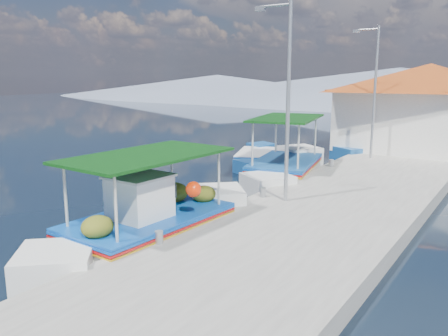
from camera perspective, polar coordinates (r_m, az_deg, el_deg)
The scene contains 10 objects.
ground at distance 15.80m, azimuth -11.05°, elevation -4.84°, with size 160.00×160.00×0.00m, color black.
quay at distance 17.88m, azimuth 16.98°, elevation -2.38°, with size 5.00×44.00×0.50m, color #A8A69D.
bollards at distance 17.80m, azimuth 9.88°, elevation -0.78°, with size 0.20×17.20×0.30m.
main_caique at distance 12.51m, azimuth -8.91°, elevation -6.71°, with size 2.55×8.00×2.64m.
caique_green_canopy at distance 19.80m, azimuth 7.71°, elevation -0.11°, with size 3.40×7.62×2.92m.
caique_blue_hull at distance 22.80m, azimuth 4.09°, elevation 1.08°, with size 2.99×5.23×1.00m.
caique_far at distance 27.50m, azimuth 15.87°, elevation 3.01°, with size 3.77×7.86×2.85m.
harbor_building at distance 26.16m, azimuth 23.75°, elevation 7.02°, with size 10.49×10.49×4.40m.
lamp_post_near at distance 14.17m, azimuth 7.57°, elevation 9.24°, with size 1.21×0.14×6.00m.
lamp_post_far at distance 22.59m, azimuth 17.86°, elevation 9.61°, with size 1.21×0.14×6.00m.
Camera 1 is at (10.75, -10.70, 4.39)m, focal length 37.20 mm.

